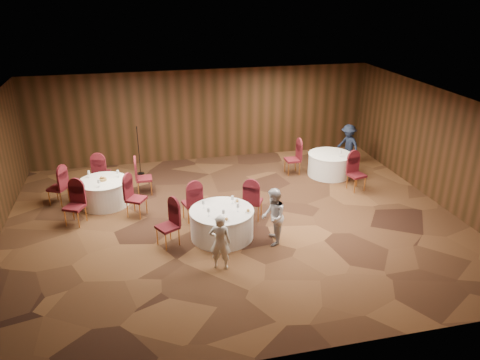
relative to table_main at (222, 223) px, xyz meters
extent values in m
plane|color=black|center=(0.48, 0.73, -0.38)|extent=(12.00, 12.00, 0.00)
plane|color=silver|center=(0.48, 0.73, 2.82)|extent=(12.00, 12.00, 0.00)
plane|color=black|center=(0.48, 5.73, 1.22)|extent=(12.00, 0.00, 12.00)
plane|color=black|center=(0.48, -4.27, 1.22)|extent=(12.00, 0.00, 12.00)
plane|color=black|center=(6.48, 0.73, 1.22)|extent=(0.00, 10.00, 10.00)
cylinder|color=white|center=(0.00, 0.00, -0.02)|extent=(1.57, 1.57, 0.72)
cylinder|color=white|center=(0.00, 0.00, 0.35)|extent=(1.60, 1.60, 0.03)
cylinder|color=white|center=(-2.93, 2.60, -0.02)|extent=(1.38, 1.38, 0.72)
cylinder|color=white|center=(-2.93, 2.60, 0.35)|extent=(1.40, 1.40, 0.03)
cylinder|color=white|center=(4.25, 3.19, -0.02)|extent=(1.40, 1.40, 0.72)
cylinder|color=white|center=(4.25, 3.19, 0.35)|extent=(1.43, 1.43, 0.03)
cylinder|color=silver|center=(0.34, 0.30, 0.37)|extent=(0.06, 0.06, 0.01)
cylinder|color=silver|center=(0.34, 0.30, 0.43)|extent=(0.01, 0.01, 0.11)
cone|color=silver|center=(0.34, 0.30, 0.53)|extent=(0.08, 0.08, 0.10)
cylinder|color=silver|center=(0.37, -0.16, 0.37)|extent=(0.06, 0.06, 0.01)
cylinder|color=silver|center=(0.37, -0.16, 0.43)|extent=(0.01, 0.01, 0.11)
cone|color=silver|center=(0.37, -0.16, 0.53)|extent=(0.08, 0.08, 0.10)
cylinder|color=silver|center=(-0.36, -0.23, 0.37)|extent=(0.06, 0.06, 0.01)
cylinder|color=silver|center=(-0.36, -0.23, 0.43)|extent=(0.01, 0.01, 0.11)
cone|color=silver|center=(-0.36, -0.23, 0.53)|extent=(0.08, 0.08, 0.10)
cylinder|color=silver|center=(-0.03, -0.40, 0.37)|extent=(0.06, 0.06, 0.01)
cylinder|color=silver|center=(-0.03, -0.40, 0.43)|extent=(0.01, 0.01, 0.11)
cone|color=silver|center=(-0.03, -0.40, 0.53)|extent=(0.08, 0.08, 0.10)
cylinder|color=silver|center=(-0.42, 0.22, 0.37)|extent=(0.06, 0.06, 0.01)
cylinder|color=silver|center=(-0.42, 0.22, 0.43)|extent=(0.01, 0.01, 0.11)
cone|color=silver|center=(-0.42, 0.22, 0.53)|extent=(0.08, 0.08, 0.10)
cylinder|color=white|center=(0.01, -0.56, 0.37)|extent=(0.15, 0.15, 0.01)
sphere|color=#9E6B33|center=(0.01, -0.56, 0.41)|extent=(0.08, 0.08, 0.08)
cylinder|color=white|center=(0.61, -0.25, 0.37)|extent=(0.15, 0.15, 0.01)
sphere|color=#9E6B33|center=(0.61, -0.25, 0.41)|extent=(0.08, 0.08, 0.08)
cylinder|color=white|center=(0.47, 0.35, 0.37)|extent=(0.15, 0.15, 0.01)
sphere|color=#9E6B33|center=(0.47, 0.35, 0.41)|extent=(0.08, 0.08, 0.08)
cylinder|color=silver|center=(-2.50, 2.75, 0.37)|extent=(0.06, 0.06, 0.01)
cylinder|color=silver|center=(-2.50, 2.75, 0.43)|extent=(0.01, 0.01, 0.11)
cone|color=silver|center=(-2.50, 2.75, 0.53)|extent=(0.08, 0.08, 0.10)
cylinder|color=silver|center=(-3.32, 2.91, 0.37)|extent=(0.06, 0.06, 0.01)
cylinder|color=silver|center=(-3.32, 2.91, 0.43)|extent=(0.01, 0.01, 0.11)
cone|color=silver|center=(-3.32, 2.91, 0.53)|extent=(0.08, 0.08, 0.10)
cylinder|color=silver|center=(-3.01, 2.16, 0.37)|extent=(0.06, 0.06, 0.01)
cylinder|color=silver|center=(-3.01, 2.16, 0.43)|extent=(0.01, 0.01, 0.11)
cone|color=silver|center=(-3.01, 2.16, 0.53)|extent=(0.08, 0.08, 0.10)
cylinder|color=brown|center=(-2.93, 2.60, 0.39)|extent=(0.22, 0.22, 0.06)
sphere|color=#9E6B33|center=(-2.96, 2.62, 0.45)|extent=(0.07, 0.07, 0.07)
sphere|color=#9E6B33|center=(-2.89, 2.58, 0.45)|extent=(0.07, 0.07, 0.07)
cylinder|color=silver|center=(4.46, 2.90, 0.37)|extent=(0.06, 0.06, 0.01)
cylinder|color=silver|center=(4.46, 2.90, 0.43)|extent=(0.01, 0.01, 0.11)
cone|color=silver|center=(4.46, 2.90, 0.53)|extent=(0.08, 0.08, 0.10)
cylinder|color=black|center=(-1.86, 4.72, -0.37)|extent=(0.24, 0.24, 0.02)
cylinder|color=black|center=(-1.86, 4.72, 0.45)|extent=(0.02, 0.02, 1.61)
cylinder|color=black|center=(-1.86, 4.77, 1.22)|extent=(0.04, 0.12, 0.04)
imported|color=silver|center=(-0.30, -1.36, 0.29)|extent=(0.56, 0.45, 1.32)
imported|color=silver|center=(1.15, -0.59, 0.34)|extent=(0.71, 0.82, 1.44)
imported|color=#161D31|center=(5.23, 3.94, 0.35)|extent=(0.82, 1.07, 1.45)
camera|label=1|loc=(-1.90, -10.16, 5.60)|focal=35.00mm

